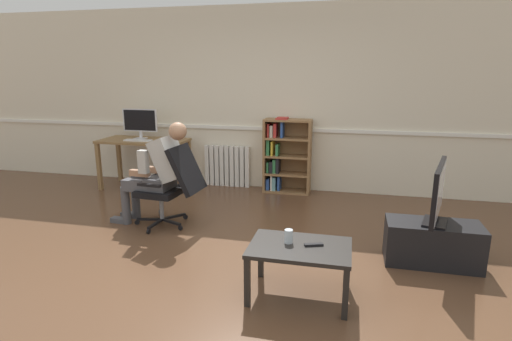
{
  "coord_description": "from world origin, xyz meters",
  "views": [
    {
      "loc": [
        1.14,
        -3.37,
        1.77
      ],
      "look_at": [
        0.15,
        0.85,
        0.7
      ],
      "focal_mm": 28.43,
      "sensor_mm": 36.0,
      "label": 1
    }
  ],
  "objects_px": {
    "keyboard": "(138,140)",
    "radiator": "(227,166)",
    "tv_screen": "(438,193)",
    "coffee_table": "(300,252)",
    "imac_monitor": "(140,121)",
    "office_chair": "(172,183)",
    "computer_desk": "(144,146)",
    "drinking_glass": "(289,236)",
    "computer_mouse": "(160,141)",
    "person_seated": "(157,171)",
    "spare_remote": "(314,245)",
    "tv_stand": "(432,243)",
    "bookshelf": "(284,156)"
  },
  "relations": [
    {
      "from": "imac_monitor",
      "to": "spare_remote",
      "type": "xyz_separation_m",
      "value": [
        2.9,
        -2.63,
        -0.58
      ]
    },
    {
      "from": "imac_monitor",
      "to": "office_chair",
      "type": "relative_size",
      "value": 0.58
    },
    {
      "from": "keyboard",
      "to": "tv_screen",
      "type": "distance_m",
      "value": 4.18
    },
    {
      "from": "bookshelf",
      "to": "coffee_table",
      "type": "distance_m",
      "value": 2.94
    },
    {
      "from": "coffee_table",
      "to": "spare_remote",
      "type": "distance_m",
      "value": 0.13
    },
    {
      "from": "computer_mouse",
      "to": "bookshelf",
      "type": "relative_size",
      "value": 0.09
    },
    {
      "from": "keyboard",
      "to": "radiator",
      "type": "height_order",
      "value": "keyboard"
    },
    {
      "from": "radiator",
      "to": "drinking_glass",
      "type": "height_order",
      "value": "radiator"
    },
    {
      "from": "keyboard",
      "to": "tv_stand",
      "type": "xyz_separation_m",
      "value": [
        3.87,
        -1.58,
        -0.57
      ]
    },
    {
      "from": "person_seated",
      "to": "spare_remote",
      "type": "height_order",
      "value": "person_seated"
    },
    {
      "from": "imac_monitor",
      "to": "tv_screen",
      "type": "relative_size",
      "value": 0.69
    },
    {
      "from": "office_chair",
      "to": "keyboard",
      "type": "bearing_deg",
      "value": -134.08
    },
    {
      "from": "person_seated",
      "to": "spare_remote",
      "type": "bearing_deg",
      "value": 63.24
    },
    {
      "from": "tv_screen",
      "to": "drinking_glass",
      "type": "bearing_deg",
      "value": 138.28
    },
    {
      "from": "radiator",
      "to": "coffee_table",
      "type": "xyz_separation_m",
      "value": [
        1.52,
        -2.97,
        0.06
      ]
    },
    {
      "from": "radiator",
      "to": "spare_remote",
      "type": "distance_m",
      "value": 3.36
    },
    {
      "from": "tv_screen",
      "to": "spare_remote",
      "type": "distance_m",
      "value": 1.35
    },
    {
      "from": "imac_monitor",
      "to": "office_chair",
      "type": "bearing_deg",
      "value": -51.37
    },
    {
      "from": "office_chair",
      "to": "tv_screen",
      "type": "bearing_deg",
      "value": 88.0
    },
    {
      "from": "computer_desk",
      "to": "drinking_glass",
      "type": "xyz_separation_m",
      "value": [
        2.62,
        -2.54,
        -0.16
      ]
    },
    {
      "from": "bookshelf",
      "to": "office_chair",
      "type": "xyz_separation_m",
      "value": [
        -1.01,
        -1.69,
        -0.02
      ]
    },
    {
      "from": "bookshelf",
      "to": "tv_screen",
      "type": "xyz_separation_m",
      "value": [
        1.75,
        -2.01,
        0.15
      ]
    },
    {
      "from": "radiator",
      "to": "tv_screen",
      "type": "distance_m",
      "value": 3.42
    },
    {
      "from": "radiator",
      "to": "tv_screen",
      "type": "xyz_separation_m",
      "value": [
        2.66,
        -2.11,
        0.38
      ]
    },
    {
      "from": "imac_monitor",
      "to": "drinking_glass",
      "type": "xyz_separation_m",
      "value": [
        2.7,
        -2.61,
        -0.53
      ]
    },
    {
      "from": "spare_remote",
      "to": "keyboard",
      "type": "bearing_deg",
      "value": -150.61
    },
    {
      "from": "person_seated",
      "to": "coffee_table",
      "type": "bearing_deg",
      "value": 61.2
    },
    {
      "from": "person_seated",
      "to": "spare_remote",
      "type": "xyz_separation_m",
      "value": [
        1.91,
        -1.16,
        -0.21
      ]
    },
    {
      "from": "tv_screen",
      "to": "computer_desk",
      "type": "bearing_deg",
      "value": 80.95
    },
    {
      "from": "imac_monitor",
      "to": "computer_mouse",
      "type": "bearing_deg",
      "value": -25.38
    },
    {
      "from": "spare_remote",
      "to": "radiator",
      "type": "bearing_deg",
      "value": -171.33
    },
    {
      "from": "imac_monitor",
      "to": "person_seated",
      "type": "height_order",
      "value": "person_seated"
    },
    {
      "from": "computer_mouse",
      "to": "computer_desk",
      "type": "bearing_deg",
      "value": 160.38
    },
    {
      "from": "office_chair",
      "to": "coffee_table",
      "type": "bearing_deg",
      "value": 58.59
    },
    {
      "from": "imac_monitor",
      "to": "radiator",
      "type": "bearing_deg",
      "value": 13.71
    },
    {
      "from": "computer_desk",
      "to": "keyboard",
      "type": "distance_m",
      "value": 0.18
    },
    {
      "from": "radiator",
      "to": "spare_remote",
      "type": "xyz_separation_m",
      "value": [
        1.62,
        -2.94,
        0.12
      ]
    },
    {
      "from": "bookshelf",
      "to": "person_seated",
      "type": "relative_size",
      "value": 0.91
    },
    {
      "from": "imac_monitor",
      "to": "office_chair",
      "type": "distance_m",
      "value": 1.96
    },
    {
      "from": "bookshelf",
      "to": "coffee_table",
      "type": "relative_size",
      "value": 1.4
    },
    {
      "from": "tv_screen",
      "to": "spare_remote",
      "type": "xyz_separation_m",
      "value": [
        -1.04,
        -0.83,
        -0.25
      ]
    },
    {
      "from": "coffee_table",
      "to": "computer_desk",
      "type": "bearing_deg",
      "value": 136.55
    },
    {
      "from": "drinking_glass",
      "to": "tv_stand",
      "type": "bearing_deg",
      "value": 33.35
    },
    {
      "from": "coffee_table",
      "to": "drinking_glass",
      "type": "xyz_separation_m",
      "value": [
        -0.1,
        0.04,
        0.11
      ]
    },
    {
      "from": "computer_desk",
      "to": "computer_mouse",
      "type": "bearing_deg",
      "value": -19.62
    },
    {
      "from": "bookshelf",
      "to": "tv_stand",
      "type": "relative_size",
      "value": 1.32
    },
    {
      "from": "computer_desk",
      "to": "drinking_glass",
      "type": "bearing_deg",
      "value": -44.05
    },
    {
      "from": "person_seated",
      "to": "tv_screen",
      "type": "bearing_deg",
      "value": 88.13
    },
    {
      "from": "person_seated",
      "to": "tv_screen",
      "type": "xyz_separation_m",
      "value": [
        2.95,
        -0.33,
        0.04
      ]
    },
    {
      "from": "coffee_table",
      "to": "imac_monitor",
      "type": "bearing_deg",
      "value": 136.53
    }
  ]
}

